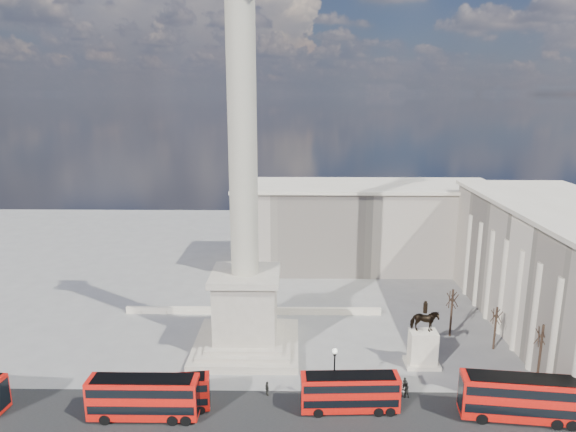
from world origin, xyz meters
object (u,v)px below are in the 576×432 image
(equestrian_statue, at_px, (423,343))
(pedestrian_standing, at_px, (406,390))
(red_bus_d, at_px, (521,398))
(red_bus_a, at_px, (144,397))
(victorian_lamp, at_px, (334,372))
(pedestrian_crossing, at_px, (267,388))
(pedestrian_walking, at_px, (405,384))
(red_bus_b, at_px, (164,394))
(nelsons_column, at_px, (245,257))
(red_bus_c, at_px, (350,392))

(equestrian_statue, relative_size, pedestrian_standing, 4.65)
(red_bus_d, height_order, equestrian_statue, equestrian_statue)
(red_bus_a, xyz_separation_m, victorian_lamp, (20.21, 2.63, 1.58))
(red_bus_d, xyz_separation_m, pedestrian_crossing, (-26.93, 4.11, -1.73))
(red_bus_d, distance_m, pedestrian_walking, 12.35)
(red_bus_a, relative_size, red_bus_b, 1.15)
(equestrian_statue, bearing_deg, pedestrian_standing, -116.38)
(red_bus_b, relative_size, equestrian_statue, 1.15)
(nelsons_column, distance_m, pedestrian_standing, 25.37)
(victorian_lamp, height_order, pedestrian_standing, victorian_lamp)
(red_bus_c, xyz_separation_m, equestrian_statue, (10.13, 9.83, 0.81))
(red_bus_c, bearing_deg, pedestrian_walking, 28.76)
(red_bus_c, distance_m, victorian_lamp, 2.66)
(red_bus_b, relative_size, pedestrian_crossing, 5.85)
(victorian_lamp, bearing_deg, equestrian_statue, 36.77)
(red_bus_a, distance_m, pedestrian_walking, 29.31)
(nelsons_column, xyz_separation_m, red_bus_b, (-7.51, -14.54, -10.82))
(nelsons_column, relative_size, pedestrian_walking, 31.26)
(red_bus_d, bearing_deg, pedestrian_crossing, 177.67)
(red_bus_a, relative_size, red_bus_d, 0.93)
(nelsons_column, distance_m, pedestrian_walking, 24.98)
(nelsons_column, relative_size, equestrian_statue, 5.69)
(red_bus_d, bearing_deg, pedestrian_walking, 160.11)
(red_bus_c, relative_size, pedestrian_walking, 6.70)
(red_bus_d, bearing_deg, equestrian_statue, 130.69)
(red_bus_b, relative_size, pedestrian_walking, 6.31)
(red_bus_d, xyz_separation_m, pedestrian_walking, (-10.96, 5.40, -1.79))
(red_bus_d, bearing_deg, red_bus_a, -173.18)
(pedestrian_crossing, bearing_deg, equestrian_statue, -93.76)
(red_bus_c, distance_m, equestrian_statue, 14.14)
(red_bus_b, xyz_separation_m, pedestrian_standing, (26.69, 3.04, -1.15))
(red_bus_d, distance_m, victorian_lamp, 19.64)
(red_bus_a, height_order, red_bus_c, red_bus_a)
(pedestrian_walking, xyz_separation_m, pedestrian_standing, (-0.21, -1.45, 0.14))
(equestrian_statue, relative_size, pedestrian_crossing, 5.09)
(nelsons_column, height_order, victorian_lamp, nelsons_column)
(red_bus_a, relative_size, pedestrian_walking, 7.27)
(red_bus_c, bearing_deg, equestrian_statue, 41.78)
(red_bus_a, xyz_separation_m, pedestrian_standing, (28.48, 4.29, -1.52))
(pedestrian_standing, bearing_deg, red_bus_b, -2.79)
(red_bus_c, distance_m, red_bus_d, 17.80)
(victorian_lamp, relative_size, pedestrian_standing, 3.65)
(red_bus_b, distance_m, red_bus_c, 20.13)
(equestrian_statue, distance_m, pedestrian_walking, 7.02)
(red_bus_c, bearing_deg, red_bus_d, -6.58)
(victorian_lamp, bearing_deg, red_bus_a, -172.59)
(red_bus_a, distance_m, victorian_lamp, 20.44)
(victorian_lamp, bearing_deg, pedestrian_standing, 11.34)
(equestrian_statue, bearing_deg, pedestrian_walking, -120.27)
(red_bus_c, relative_size, pedestrian_standing, 5.67)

